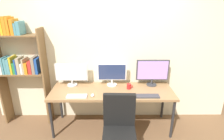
% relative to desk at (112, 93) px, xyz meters
% --- Properties ---
extents(wall_back, '(4.48, 0.10, 2.60)m').
position_rel_desk_xyz_m(wall_back, '(0.00, 0.42, 0.61)').
color(wall_back, beige).
rests_on(wall_back, ground_plane).
extents(desk, '(2.08, 0.68, 0.74)m').
position_rel_desk_xyz_m(desk, '(0.00, 0.00, 0.00)').
color(desk, '#936D47').
rests_on(desk, ground_plane).
extents(bookshelf, '(0.83, 0.28, 1.95)m').
position_rel_desk_xyz_m(bookshelf, '(-1.63, 0.23, 0.54)').
color(bookshelf, brown).
rests_on(bookshelf, ground_plane).
extents(office_chair, '(0.52, 0.52, 0.99)m').
position_rel_desk_xyz_m(office_chair, '(0.09, -0.75, -0.29)').
color(office_chair, '#2D2D33').
rests_on(office_chair, ground_plane).
extents(monitor_left, '(0.57, 0.18, 0.41)m').
position_rel_desk_xyz_m(monitor_left, '(-0.72, 0.21, 0.28)').
color(monitor_left, silver).
rests_on(monitor_left, desk).
extents(monitor_center, '(0.52, 0.18, 0.41)m').
position_rel_desk_xyz_m(monitor_center, '(0.00, 0.21, 0.28)').
color(monitor_center, silver).
rests_on(monitor_center, desk).
extents(monitor_right, '(0.58, 0.18, 0.48)m').
position_rel_desk_xyz_m(monitor_right, '(0.72, 0.21, 0.32)').
color(monitor_right, '#38383D').
rests_on(monitor_right, desk).
extents(keyboard_left, '(0.32, 0.13, 0.02)m').
position_rel_desk_xyz_m(keyboard_left, '(-0.56, -0.23, 0.06)').
color(keyboard_left, silver).
rests_on(keyboard_left, desk).
extents(keyboard_right, '(0.38, 0.13, 0.02)m').
position_rel_desk_xyz_m(keyboard_right, '(0.56, -0.23, 0.06)').
color(keyboard_right, '#38383D').
rests_on(keyboard_right, desk).
extents(computer_mouse, '(0.06, 0.10, 0.03)m').
position_rel_desk_xyz_m(computer_mouse, '(-0.31, -0.21, 0.07)').
color(computer_mouse, silver).
rests_on(computer_mouse, desk).
extents(coffee_mug, '(0.11, 0.08, 0.09)m').
position_rel_desk_xyz_m(coffee_mug, '(0.30, 0.06, 0.10)').
color(coffee_mug, red).
rests_on(coffee_mug, desk).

